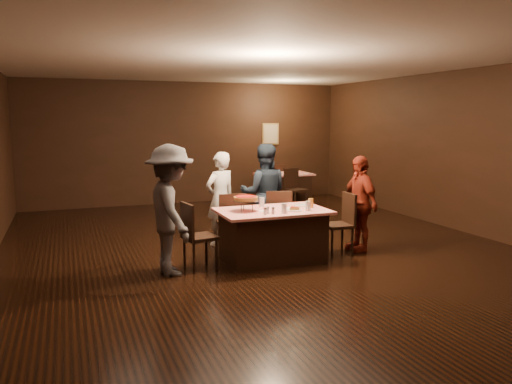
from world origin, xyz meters
TOP-DOWN VIEW (x-y plane):
  - room at (0.00, 0.01)m, footprint 10.00×10.04m
  - main_table at (-0.09, -0.63)m, footprint 1.60×1.00m
  - back_table at (2.09, 3.84)m, footprint 1.30×0.90m
  - chair_far_left at (-0.49, 0.12)m, footprint 0.49×0.49m
  - chair_far_right at (0.31, 0.12)m, footprint 0.51×0.51m
  - chair_end_left at (-1.19, -0.63)m, footprint 0.48×0.48m
  - chair_end_right at (1.01, -0.63)m, footprint 0.45×0.45m
  - chair_back_near at (2.09, 3.14)m, footprint 0.51×0.51m
  - chair_back_far at (2.09, 4.44)m, footprint 0.46×0.46m
  - diner_white_jacket at (-0.52, 0.58)m, footprint 0.66×0.55m
  - diner_navy_hoodie at (0.22, 0.49)m, footprint 0.98×0.86m
  - diner_grey_knit at (-1.61, -0.73)m, footprint 0.73×1.18m
  - diner_red_shirt at (1.43, -0.57)m, footprint 0.38×0.89m
  - pizza_stand at (-0.49, -0.58)m, footprint 0.38×0.38m
  - plate_with_slice at (0.16, -0.81)m, footprint 0.25×0.25m
  - plate_empty at (0.46, -0.48)m, footprint 0.25×0.25m
  - glass_front_left at (-0.04, -0.93)m, footprint 0.08×0.08m
  - glass_front_right at (0.36, -0.88)m, footprint 0.08×0.08m
  - glass_amber at (0.51, -0.68)m, footprint 0.08×0.08m
  - glass_back at (-0.14, -0.33)m, footprint 0.08×0.08m
  - condiments at (-0.27, -0.92)m, footprint 0.17×0.10m
  - napkin_center at (0.21, -0.63)m, footprint 0.19×0.19m
  - napkin_left at (-0.24, -0.68)m, footprint 0.21×0.21m

SIDE VIEW (x-z plane):
  - main_table at x=-0.09m, z-range 0.00..0.77m
  - back_table at x=2.09m, z-range 0.00..0.77m
  - chair_far_left at x=-0.49m, z-range 0.00..0.95m
  - chair_far_right at x=0.31m, z-range 0.00..0.95m
  - chair_end_left at x=-1.19m, z-range 0.00..0.95m
  - chair_end_right at x=1.01m, z-range 0.00..0.95m
  - chair_back_near at x=2.09m, z-range 0.00..0.95m
  - chair_back_far at x=2.09m, z-range 0.00..0.95m
  - diner_red_shirt at x=1.43m, z-range 0.00..1.52m
  - napkin_center at x=0.21m, z-range 0.77..0.78m
  - napkin_left at x=-0.24m, z-range 0.77..0.78m
  - plate_empty at x=0.46m, z-range 0.77..0.78m
  - diner_white_jacket at x=-0.52m, z-range 0.00..1.56m
  - plate_with_slice at x=0.16m, z-range 0.76..0.83m
  - condiments at x=-0.27m, z-range 0.77..0.87m
  - glass_front_left at x=-0.04m, z-range 0.77..0.91m
  - glass_front_right at x=0.36m, z-range 0.77..0.91m
  - glass_amber at x=0.51m, z-range 0.77..0.91m
  - glass_back at x=-0.14m, z-range 0.77..0.91m
  - diner_navy_hoodie at x=0.22m, z-range 0.00..1.68m
  - diner_grey_knit at x=-1.61m, z-range 0.00..1.76m
  - pizza_stand at x=-0.49m, z-range 0.84..1.06m
  - room at x=0.00m, z-range 0.63..3.65m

